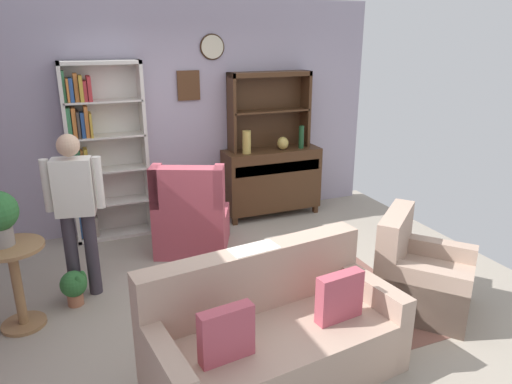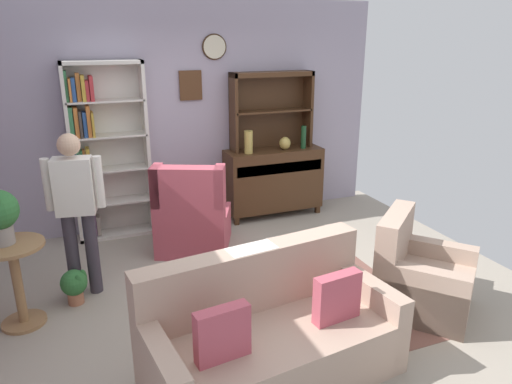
{
  "view_description": "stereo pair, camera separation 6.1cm",
  "coord_description": "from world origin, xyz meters",
  "px_view_note": "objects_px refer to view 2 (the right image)",
  "views": [
    {
      "loc": [
        -1.54,
        -3.77,
        2.39
      ],
      "look_at": [
        0.1,
        0.2,
        0.95
      ],
      "focal_mm": 33.4,
      "sensor_mm": 36.0,
      "label": 1
    },
    {
      "loc": [
        -1.48,
        -3.79,
        2.39
      ],
      "look_at": [
        0.1,
        0.2,
        0.95
      ],
      "focal_mm": 33.4,
      "sensor_mm": 36.0,
      "label": 2
    }
  ],
  "objects_px": {
    "vase_round": "(285,143)",
    "book_stack": "(274,270)",
    "bookshelf": "(102,150)",
    "wingback_chair": "(193,219)",
    "sideboard": "(273,179)",
    "person_reading": "(76,204)",
    "couch_floral": "(270,337)",
    "armchair_floral": "(420,279)",
    "bottle_wine": "(303,137)",
    "vase_tall": "(248,142)",
    "sideboard_hutch": "(271,100)",
    "potted_plant_small": "(75,284)",
    "coffee_table": "(268,277)",
    "plant_stand": "(16,276)"
  },
  "relations": [
    {
      "from": "couch_floral",
      "to": "armchair_floral",
      "type": "xyz_separation_m",
      "value": [
        1.6,
        0.32,
        -0.02
      ]
    },
    {
      "from": "vase_tall",
      "to": "armchair_floral",
      "type": "bearing_deg",
      "value": -75.59
    },
    {
      "from": "vase_round",
      "to": "bottle_wine",
      "type": "relative_size",
      "value": 0.56
    },
    {
      "from": "bottle_wine",
      "to": "wingback_chair",
      "type": "distance_m",
      "value": 1.94
    },
    {
      "from": "wingback_chair",
      "to": "vase_round",
      "type": "bearing_deg",
      "value": 24.19
    },
    {
      "from": "bottle_wine",
      "to": "person_reading",
      "type": "distance_m",
      "value": 3.14
    },
    {
      "from": "sideboard",
      "to": "bottle_wine",
      "type": "relative_size",
      "value": 4.28
    },
    {
      "from": "sideboard",
      "to": "couch_floral",
      "type": "height_order",
      "value": "sideboard"
    },
    {
      "from": "vase_tall",
      "to": "potted_plant_small",
      "type": "bearing_deg",
      "value": -148.72
    },
    {
      "from": "sideboard",
      "to": "coffee_table",
      "type": "bearing_deg",
      "value": -114.78
    },
    {
      "from": "couch_floral",
      "to": "armchair_floral",
      "type": "relative_size",
      "value": 1.75
    },
    {
      "from": "bookshelf",
      "to": "vase_round",
      "type": "distance_m",
      "value": 2.3
    },
    {
      "from": "couch_floral",
      "to": "potted_plant_small",
      "type": "height_order",
      "value": "couch_floral"
    },
    {
      "from": "bookshelf",
      "to": "couch_floral",
      "type": "relative_size",
      "value": 1.11
    },
    {
      "from": "sideboard_hutch",
      "to": "bottle_wine",
      "type": "distance_m",
      "value": 0.66
    },
    {
      "from": "vase_round",
      "to": "couch_floral",
      "type": "xyz_separation_m",
      "value": [
        -1.46,
        -2.92,
        -0.69
      ]
    },
    {
      "from": "couch_floral",
      "to": "coffee_table",
      "type": "relative_size",
      "value": 2.37
    },
    {
      "from": "vase_tall",
      "to": "armchair_floral",
      "type": "relative_size",
      "value": 0.27
    },
    {
      "from": "bookshelf",
      "to": "potted_plant_small",
      "type": "distance_m",
      "value": 1.82
    },
    {
      "from": "bookshelf",
      "to": "book_stack",
      "type": "distance_m",
      "value": 2.74
    },
    {
      "from": "book_stack",
      "to": "couch_floral",
      "type": "bearing_deg",
      "value": -115.86
    },
    {
      "from": "sideboard",
      "to": "potted_plant_small",
      "type": "bearing_deg",
      "value": -151.29
    },
    {
      "from": "sideboard_hutch",
      "to": "book_stack",
      "type": "height_order",
      "value": "sideboard_hutch"
    },
    {
      "from": "sideboard",
      "to": "couch_floral",
      "type": "relative_size",
      "value": 0.69
    },
    {
      "from": "couch_floral",
      "to": "person_reading",
      "type": "distance_m",
      "value": 2.18
    },
    {
      "from": "vase_tall",
      "to": "armchair_floral",
      "type": "xyz_separation_m",
      "value": [
        0.66,
        -2.58,
        -0.78
      ]
    },
    {
      "from": "bookshelf",
      "to": "bottle_wine",
      "type": "distance_m",
      "value": 2.56
    },
    {
      "from": "armchair_floral",
      "to": "couch_floral",
      "type": "bearing_deg",
      "value": -168.65
    },
    {
      "from": "sideboard_hutch",
      "to": "coffee_table",
      "type": "height_order",
      "value": "sideboard_hutch"
    },
    {
      "from": "plant_stand",
      "to": "book_stack",
      "type": "xyz_separation_m",
      "value": [
        2.04,
        -0.72,
        0.01
      ]
    },
    {
      "from": "person_reading",
      "to": "coffee_table",
      "type": "height_order",
      "value": "person_reading"
    },
    {
      "from": "bookshelf",
      "to": "person_reading",
      "type": "bearing_deg",
      "value": -104.77
    },
    {
      "from": "bottle_wine",
      "to": "vase_tall",
      "type": "bearing_deg",
      "value": 179.34
    },
    {
      "from": "vase_round",
      "to": "book_stack",
      "type": "distance_m",
      "value": 2.59
    },
    {
      "from": "bottle_wine",
      "to": "sideboard",
      "type": "bearing_deg",
      "value": 167.11
    },
    {
      "from": "vase_round",
      "to": "book_stack",
      "type": "relative_size",
      "value": 0.77
    },
    {
      "from": "sideboard_hutch",
      "to": "vase_tall",
      "type": "height_order",
      "value": "sideboard_hutch"
    },
    {
      "from": "person_reading",
      "to": "coffee_table",
      "type": "bearing_deg",
      "value": -33.19
    },
    {
      "from": "wingback_chair",
      "to": "plant_stand",
      "type": "height_order",
      "value": "wingback_chair"
    },
    {
      "from": "wingback_chair",
      "to": "coffee_table",
      "type": "bearing_deg",
      "value": -79.41
    },
    {
      "from": "couch_floral",
      "to": "wingback_chair",
      "type": "distance_m",
      "value": 2.27
    },
    {
      "from": "bookshelf",
      "to": "wingback_chair",
      "type": "height_order",
      "value": "bookshelf"
    },
    {
      "from": "plant_stand",
      "to": "vase_round",
      "type": "bearing_deg",
      "value": 25.93
    },
    {
      "from": "bookshelf",
      "to": "sideboard",
      "type": "distance_m",
      "value": 2.24
    },
    {
      "from": "sideboard_hutch",
      "to": "vase_round",
      "type": "distance_m",
      "value": 0.6
    },
    {
      "from": "sideboard_hutch",
      "to": "potted_plant_small",
      "type": "height_order",
      "value": "sideboard_hutch"
    },
    {
      "from": "sideboard",
      "to": "person_reading",
      "type": "height_order",
      "value": "person_reading"
    },
    {
      "from": "bookshelf",
      "to": "couch_floral",
      "type": "distance_m",
      "value": 3.27
    },
    {
      "from": "vase_tall",
      "to": "wingback_chair",
      "type": "height_order",
      "value": "vase_tall"
    },
    {
      "from": "vase_tall",
      "to": "bottle_wine",
      "type": "relative_size",
      "value": 0.96
    }
  ]
}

